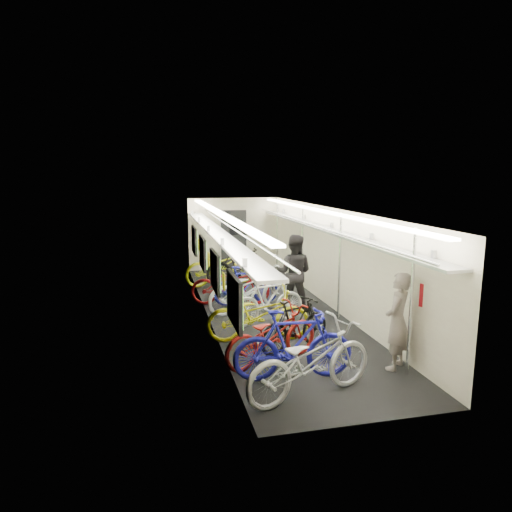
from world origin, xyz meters
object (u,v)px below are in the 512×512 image
passenger_near (397,321)px  backpack (428,295)px  passenger_mid (294,273)px  bicycle_1 (293,345)px  bicycle_0 (311,360)px

passenger_near → backpack: (0.42, -0.17, 0.46)m
passenger_mid → backpack: bearing=133.8°
backpack → passenger_mid: bearing=87.1°
bicycle_1 → passenger_mid: (1.14, 3.56, 0.33)m
bicycle_0 → passenger_mid: bearing=-31.8°
passenger_mid → backpack: 3.88m
bicycle_0 → backpack: backpack is taller
bicycle_1 → passenger_near: bearing=-84.9°
bicycle_1 → bicycle_0: bearing=-169.6°
bicycle_0 → bicycle_1: size_ratio=1.12×
passenger_mid → bicycle_1: bearing=99.9°
bicycle_0 → bicycle_1: 0.62m
passenger_near → backpack: passenger_near is taller
passenger_near → passenger_mid: passenger_mid is taller
passenger_near → passenger_mid: size_ratio=0.90×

